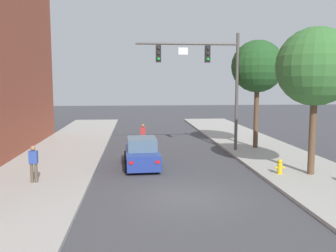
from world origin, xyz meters
The scene contains 9 objects.
ground_plane centered at (0.00, 0.00, 0.00)m, with size 120.00×120.00×0.00m, color #424247.
sidewalk_left centered at (-6.50, 0.00, 0.07)m, with size 5.00×60.00×0.15m, color #A8A59E.
traffic_signal_mast centered at (2.74, 9.16, 5.34)m, with size 6.60×0.38×7.50m.
car_lead_blue centered at (-1.63, 5.48, 0.72)m, with size 1.97×4.31×1.60m.
pedestrian_sidewalk_left_walker centered at (-6.42, 2.20, 1.06)m, with size 0.36×0.22×1.64m.
pedestrian_crossing_road centered at (-1.42, 11.59, 0.91)m, with size 0.36×0.22×1.64m.
fire_hydrant centered at (4.95, 2.69, 0.51)m, with size 0.48×0.24×0.72m.
street_tree_nearest centered at (6.43, 2.54, 5.24)m, with size 3.66×3.66×6.94m.
street_tree_second centered at (6.18, 9.88, 5.58)m, with size 3.46×3.46×7.20m.
Camera 1 is at (-1.97, -13.81, 4.49)m, focal length 38.75 mm.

